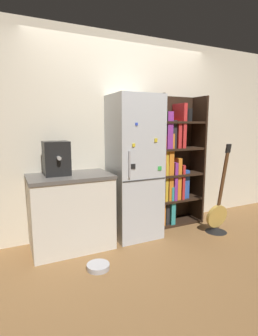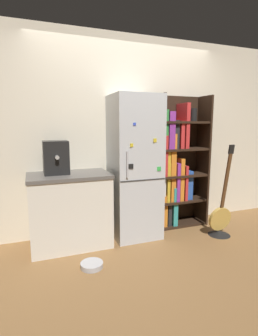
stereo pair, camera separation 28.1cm
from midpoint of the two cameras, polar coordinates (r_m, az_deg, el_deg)
ground_plane at (r=3.46m, az=-0.05°, el=-15.20°), size 16.00×16.00×0.00m
wall_back at (r=3.58m, az=-3.33°, el=7.14°), size 8.00×0.05×2.60m
refrigerator at (r=3.34m, az=-1.28°, el=0.12°), size 0.59×0.59×1.80m
bookshelf at (r=3.78m, az=7.16°, el=0.65°), size 0.75×0.35×1.84m
kitchen_counter at (r=3.21m, az=-15.03°, el=-9.12°), size 0.94×0.60×0.87m
espresso_machine at (r=3.09m, az=-18.06°, el=2.00°), size 0.28×0.30×0.38m
guitar at (r=3.75m, az=16.55°, el=-10.75°), size 0.32×0.29×1.20m
pet_bowl at (r=2.85m, az=-9.74°, el=-20.38°), size 0.23×0.23×0.05m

